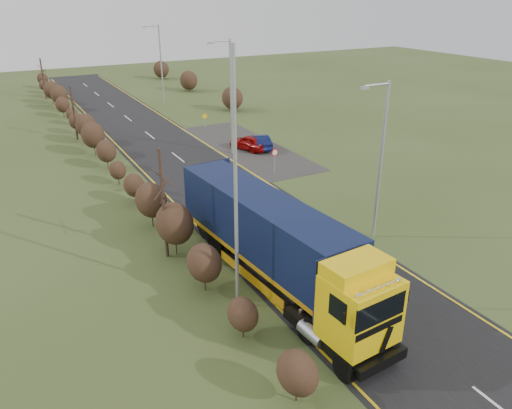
{
  "coord_description": "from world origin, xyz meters",
  "views": [
    {
      "loc": [
        -13.53,
        -19.02,
        13.24
      ],
      "look_at": [
        -1.36,
        3.46,
        2.19
      ],
      "focal_mm": 35.0,
      "sensor_mm": 36.0,
      "label": 1
    }
  ],
  "objects": [
    {
      "name": "layby",
      "position": [
        6.5,
        20.0,
        0.01
      ],
      "size": [
        6.0,
        18.0,
        0.02
      ],
      "primitive_type": "cube",
      "color": "#292724",
      "rests_on": "ground"
    },
    {
      "name": "lane_markings",
      "position": [
        0.0,
        9.69,
        0.03
      ],
      "size": [
        7.52,
        116.0,
        0.01
      ],
      "color": "yellow",
      "rests_on": "road"
    },
    {
      "name": "streetlight_mid",
      "position": [
        4.52,
        18.96,
        5.31
      ],
      "size": [
        2.04,
        0.19,
        9.6
      ],
      "color": "#9D9FA2",
      "rests_on": "ground"
    },
    {
      "name": "streetlight_far",
      "position": [
        5.68,
        40.65,
        5.24
      ],
      "size": [
        2.02,
        0.19,
        9.49
      ],
      "color": "#9D9FA2",
      "rests_on": "ground"
    },
    {
      "name": "left_pole",
      "position": [
        -5.2,
        -1.87,
        5.73
      ],
      "size": [
        0.16,
        0.16,
        11.45
      ],
      "primitive_type": "cylinder",
      "color": "#9D9FA2",
      "rests_on": "ground"
    },
    {
      "name": "streetlight_near",
      "position": [
        4.72,
        0.55,
        4.93
      ],
      "size": [
        1.9,
        0.18,
        8.95
      ],
      "color": "#9D9FA2",
      "rests_on": "ground"
    },
    {
      "name": "warning_board",
      "position": [
        5.8,
        27.75,
        0.98
      ],
      "size": [
        0.63,
        0.11,
        1.65
      ],
      "color": "#9D9FA2",
      "rests_on": "ground"
    },
    {
      "name": "speed_sign",
      "position": [
        5.13,
        12.44,
        1.42
      ],
      "size": [
        0.57,
        0.1,
        2.07
      ],
      "color": "#9D9FA2",
      "rests_on": "ground"
    },
    {
      "name": "car_red_hatchback",
      "position": [
        6.44,
        19.09,
        0.67
      ],
      "size": [
        2.82,
        4.23,
        1.34
      ],
      "primitive_type": "imported",
      "rotation": [
        0.0,
        0.0,
        3.49
      ],
      "color": "#950707",
      "rests_on": "ground"
    },
    {
      "name": "road",
      "position": [
        0.0,
        10.0,
        0.01
      ],
      "size": [
        8.0,
        120.0,
        0.02
      ],
      "primitive_type": "cube",
      "color": "black",
      "rests_on": "ground"
    },
    {
      "name": "hedgerow",
      "position": [
        -6.0,
        7.89,
        1.62
      ],
      "size": [
        2.24,
        102.04,
        6.05
      ],
      "color": "black",
      "rests_on": "ground"
    },
    {
      "name": "lorry",
      "position": [
        -2.8,
        -1.1,
        2.4
      ],
      "size": [
        3.53,
        15.31,
        4.22
      ],
      "rotation": [
        0.0,
        0.0,
        0.08
      ],
      "color": "black",
      "rests_on": "ground"
    },
    {
      "name": "ground",
      "position": [
        0.0,
        0.0,
        0.0
      ],
      "size": [
        160.0,
        160.0,
        0.0
      ],
      "primitive_type": "plane",
      "color": "#3B471E",
      "rests_on": "ground"
    },
    {
      "name": "car_blue_sedan",
      "position": [
        7.43,
        19.0,
        0.64
      ],
      "size": [
        2.2,
        4.08,
        1.28
      ],
      "primitive_type": "imported",
      "rotation": [
        0.0,
        0.0,
        2.91
      ],
      "color": "#0A1038",
      "rests_on": "ground"
    }
  ]
}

